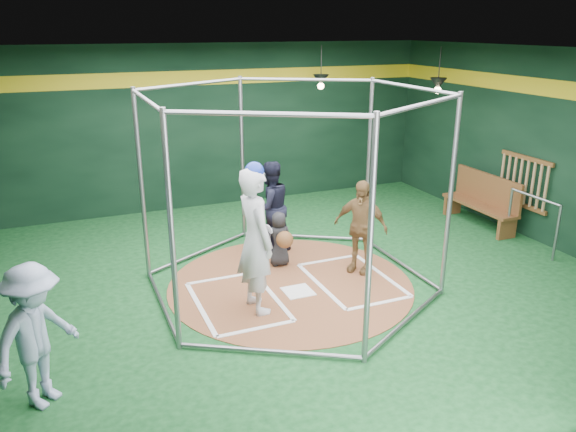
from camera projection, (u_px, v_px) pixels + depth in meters
name	position (u px, v px, depth m)	size (l,w,h in m)	color
room_shell	(290.00, 176.00, 8.21)	(10.10, 9.10, 3.53)	#0D3917
clay_disc	(290.00, 284.00, 8.77)	(3.80, 3.80, 0.01)	brown
home_plate	(298.00, 291.00, 8.50)	(0.43, 0.43, 0.01)	white
batter_box_left	(237.00, 301.00, 8.20)	(1.17, 1.77, 0.01)	white
batter_box_right	(352.00, 280.00, 8.89)	(1.17, 1.77, 0.01)	white
batting_cage	(291.00, 192.00, 8.28)	(4.05, 4.67, 3.00)	gray
bat_rack	(523.00, 182.00, 10.56)	(0.07, 1.25, 0.98)	brown
pendant_lamp_near	(321.00, 80.00, 11.83)	(0.34, 0.34, 0.90)	black
pendant_lamp_far	(438.00, 84.00, 11.08)	(0.34, 0.34, 0.90)	black
batter_figure	(256.00, 239.00, 7.68)	(0.56, 0.79, 2.14)	#BABAC1
visitor_leopard	(360.00, 227.00, 9.00)	(0.90, 0.37, 1.54)	#A17945
catcher_figure	(280.00, 239.00, 9.29)	(0.45, 0.54, 0.92)	black
umpire	(270.00, 207.00, 9.80)	(0.79, 0.62, 1.63)	black
bystander_blue	(36.00, 336.00, 5.78)	(1.04, 0.60, 1.60)	#9CACCE
dugout_bench	(483.00, 199.00, 11.21)	(0.42, 1.81, 1.05)	brown
steel_railing	(533.00, 214.00, 9.94)	(0.05, 1.16, 1.00)	gray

